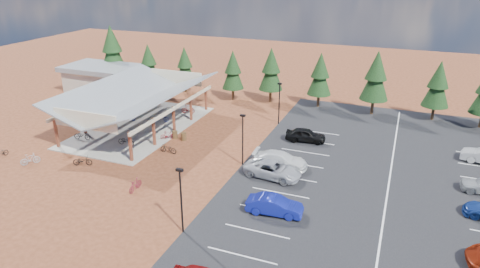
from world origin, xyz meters
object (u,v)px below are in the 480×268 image
bike_7 (188,109)px  bike_11 (135,185)px  bike_2 (129,116)px  outbuilding (102,78)px  lamp_post_2 (279,101)px  lamp_post_1 (243,136)px  car_2 (273,170)px  bike_pavilion (138,96)px  lamp_post_0 (181,196)px  bike_4 (126,141)px  bike_16 (168,149)px  bike_0 (82,135)px  bike_5 (132,132)px  bike_9 (30,159)px  bike_1 (112,122)px  bike_12 (82,161)px  bike_6 (161,118)px  car_4 (306,135)px  bike_3 (155,101)px  bike_8 (1,153)px  bike_15 (168,135)px  trash_bin_1 (175,135)px  car_3 (280,160)px  car_1 (275,205)px  trash_bin_0 (184,136)px

bike_7 → bike_11: size_ratio=0.97×
bike_11 → bike_2: bearing=126.2°
outbuilding → lamp_post_2: (29.00, -4.00, 0.95)m
outbuilding → lamp_post_1: 33.13m
bike_7 → car_2: bearing=-143.1°
bike_pavilion → outbuilding: (-14.00, 11.00, -1.80)m
lamp_post_0 → bike_11: bearing=150.0°
bike_4 → bike_16: bearing=-91.9°
bike_0 → bike_5: size_ratio=1.10×
outbuilding → bike_9: outbuilding is taller
bike_1 → bike_7: bike_7 is taller
bike_pavilion → bike_12: 11.36m
bike_2 → bike_4: size_ratio=0.98×
lamp_post_2 → bike_7: size_ratio=2.93×
bike_6 → car_4: size_ratio=0.43×
bike_5 → bike_1: bearing=70.6°
car_4 → bike_3: bearing=70.7°
bike_8 → bike_15: size_ratio=1.10×
trash_bin_1 → bike_3: 12.58m
bike_6 → bike_11: 16.75m
bike_9 → bike_2: bearing=-60.9°
trash_bin_1 → car_3: size_ratio=0.17×
bike_pavilion → trash_bin_1: size_ratio=21.56×
bike_11 → bike_3: bearing=117.5°
lamp_post_0 → bike_4: (-13.20, 11.64, -2.37)m
bike_11 → car_4: (11.06, 15.95, 0.23)m
bike_9 → bike_0: bearing=-59.1°
outbuilding → bike_9: bearing=-67.4°
bike_9 → bike_6: bearing=-75.0°
lamp_post_2 → bike_6: (-13.50, -4.78, -2.39)m
bike_2 → car_1: (22.98, -13.59, 0.17)m
bike_7 → car_3: (15.53, -10.54, 0.17)m
bike_6 → bike_15: 5.61m
bike_12 → car_3: car_3 is taller
bike_5 → car_2: 17.81m
lamp_post_2 → bike_8: bearing=-140.0°
lamp_post_2 → bike_3: size_ratio=2.94×
bike_1 → bike_0: bearing=-178.1°
bike_5 → car_4: bearing=-65.4°
bike_8 → bike_12: 8.99m
lamp_post_2 → car_4: lamp_post_2 is taller
bike_3 → bike_8: bike_3 is taller
car_1 → bike_3: bearing=44.3°
lamp_post_2 → bike_12: 23.02m
bike_5 → bike_11: bike_5 is taller
car_2 → bike_8: bearing=108.4°
trash_bin_0 → bike_7: (-3.71, 8.00, 0.18)m
bike_pavilion → outbuilding: size_ratio=1.76×
bike_7 → bike_16: size_ratio=0.95×
bike_1 → bike_6: size_ratio=0.89×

